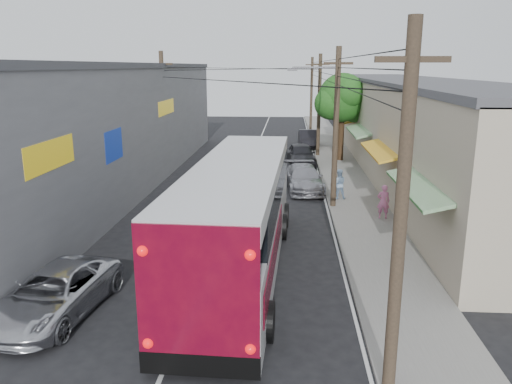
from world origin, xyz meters
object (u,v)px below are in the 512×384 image
parked_car_far (308,139)px  pedestrian_near (383,202)px  parked_suv (304,178)px  jeepney (55,293)px  parked_car_mid (301,154)px  coach_bus (239,215)px  pedestrian_far (339,184)px

parked_car_far → pedestrian_near: 21.87m
parked_suv → pedestrian_near: (3.55, -5.68, 0.21)m
jeepney → pedestrian_near: pedestrian_near is taller
parked_suv → parked_car_mid: size_ratio=1.08×
jeepney → parked_car_far: (8.40, 31.64, 0.08)m
coach_bus → jeepney: bearing=-140.6°
parked_suv → pedestrian_near: 6.70m
parked_car_mid → parked_car_far: size_ratio=1.00×
parked_suv → pedestrian_near: size_ratio=3.07×
parked_suv → parked_car_far: (0.80, 16.02, 0.04)m
parked_suv → parked_car_far: parked_car_far is taller
parked_car_mid → parked_car_far: bearing=78.7°
pedestrian_far → jeepney: bearing=52.1°
coach_bus → parked_suv: coach_bus is taller
parked_car_mid → pedestrian_far: (1.80, -9.99, 0.14)m
coach_bus → pedestrian_far: size_ratio=8.39×
pedestrian_near → pedestrian_far: size_ratio=1.00×
coach_bus → pedestrian_near: size_ratio=8.41×
parked_car_mid → pedestrian_near: bearing=-81.0°
pedestrian_far → parked_suv: bearing=-53.8°
parked_car_mid → pedestrian_near: 13.91m
jeepney → parked_car_mid: bearing=78.6°
coach_bus → jeepney: size_ratio=2.77×
parked_car_far → pedestrian_near: (2.75, -21.70, 0.17)m
pedestrian_near → pedestrian_far: 3.87m
coach_bus → pedestrian_far: (4.40, 9.58, -1.08)m
parked_car_mid → pedestrian_near: pedestrian_near is taller
parked_car_far → pedestrian_near: size_ratio=2.87×
parked_car_mid → parked_car_far: parked_car_mid is taller
coach_bus → pedestrian_near: coach_bus is taller
parked_car_mid → pedestrian_near: size_ratio=2.86×
coach_bus → parked_suv: 12.15m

